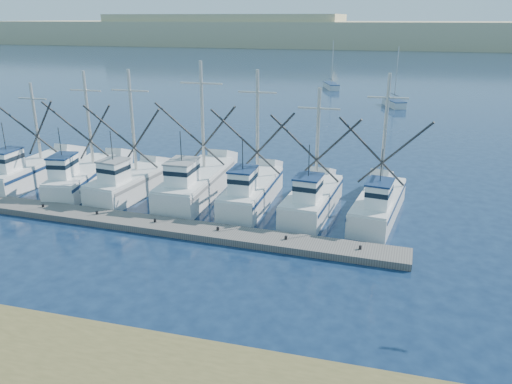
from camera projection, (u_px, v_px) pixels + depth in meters
ground at (281, 310)px, 21.35m from camera, size 500.00×500.00×0.00m
floating_dock at (155, 225)px, 29.57m from camera, size 29.34×3.24×0.39m
dune_ridge at (389, 34)px, 210.80m from camera, size 360.00×60.00×10.00m
trawler_fleet at (188, 186)px, 33.90m from camera, size 28.16×9.22×9.11m
sailboat_near at (394, 103)px, 69.57m from camera, size 3.38×5.37×8.10m
sailboat_far at (331, 86)px, 86.94m from camera, size 3.56×6.23×8.10m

